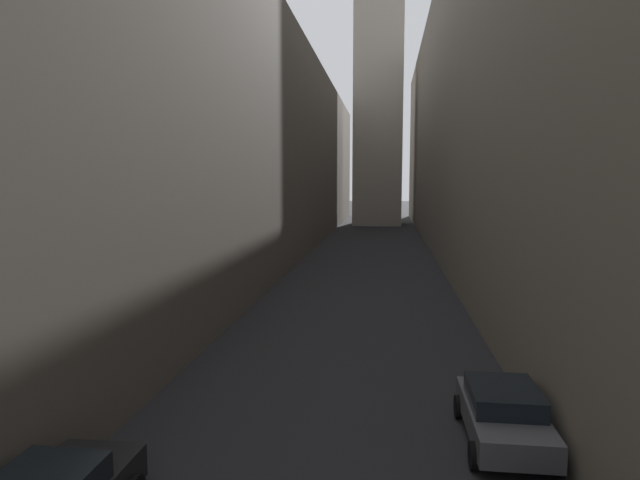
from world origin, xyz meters
name	(u,v)px	position (x,y,z in m)	size (l,w,h in m)	color
ground_plane	(369,259)	(0.00, 48.00, 0.00)	(264.00, 264.00, 0.00)	#232326
building_block_left	(222,149)	(-13.08, 50.00, 9.31)	(15.16, 108.00, 18.62)	#60594F
building_block_right	(519,114)	(12.12, 50.00, 12.00)	(13.24, 108.00, 24.01)	#756B5B
parked_car_right_third	(503,414)	(4.40, 16.64, 0.76)	(2.02, 3.96, 1.43)	#4C4C51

